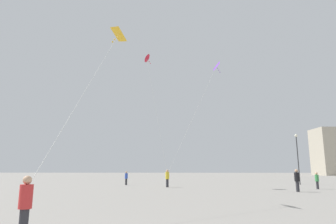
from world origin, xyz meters
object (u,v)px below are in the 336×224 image
(person_in_yellow, at_px, (167,177))
(kite_violet_delta, at_px, (215,68))
(person_in_blue, at_px, (126,177))
(kite_crimson_diamond, at_px, (147,59))
(person_in_green, at_px, (317,180))
(person_in_red, at_px, (25,203))
(person_in_black, at_px, (297,179))
(lamppost_east, at_px, (297,151))
(kite_amber_delta, at_px, (118,35))

(person_in_yellow, xyz_separation_m, kite_violet_delta, (5.26, -1.05, 11.63))
(person_in_blue, bearing_deg, kite_crimson_diamond, 169.48)
(person_in_blue, height_order, person_in_green, person_in_blue)
(person_in_red, relative_size, kite_violet_delta, 0.14)
(person_in_yellow, relative_size, person_in_red, 1.08)
(person_in_black, bearing_deg, kite_crimson_diamond, 95.39)
(person_in_black, xyz_separation_m, person_in_blue, (-16.20, 10.06, -0.14))
(person_in_yellow, bearing_deg, lamppost_east, 152.88)
(kite_violet_delta, bearing_deg, kite_amber_delta, -121.42)
(person_in_green, xyz_separation_m, kite_violet_delta, (-9.11, 1.35, 11.77))
(person_in_yellow, relative_size, person_in_black, 0.98)
(person_in_blue, distance_m, kite_violet_delta, 16.47)
(person_in_black, relative_size, kite_violet_delta, 0.16)
(person_in_black, distance_m, person_in_red, 22.24)
(person_in_green, distance_m, kite_violet_delta, 14.94)
(person_in_black, height_order, kite_violet_delta, kite_violet_delta)
(person_in_blue, distance_m, kite_crimson_diamond, 14.14)
(kite_amber_delta, bearing_deg, kite_violet_delta, 58.58)
(lamppost_east, bearing_deg, kite_crimson_diamond, -161.13)
(kite_crimson_diamond, xyz_separation_m, kite_violet_delta, (7.57, -0.88, -1.45))
(person_in_red, bearing_deg, kite_crimson_diamond, 177.03)
(person_in_black, bearing_deg, person_in_green, -13.69)
(person_in_black, xyz_separation_m, lamppost_east, (4.99, 12.08, 3.02))
(person_in_green, relative_size, kite_crimson_diamond, 0.12)
(person_in_red, relative_size, person_in_green, 1.07)
(person_in_red, distance_m, kite_crimson_diamond, 26.42)
(kite_amber_delta, bearing_deg, person_in_blue, 97.75)
(person_in_green, bearing_deg, person_in_red, -39.50)
(kite_amber_delta, relative_size, kite_violet_delta, 0.85)
(person_in_black, distance_m, lamppost_east, 13.42)
(kite_crimson_diamond, bearing_deg, kite_violet_delta, -6.66)
(kite_violet_delta, distance_m, lamppost_east, 15.59)
(person_in_black, bearing_deg, kite_violet_delta, 78.81)
(person_in_black, height_order, person_in_red, person_in_black)
(person_in_green, distance_m, lamppost_east, 9.27)
(person_in_blue, bearing_deg, person_in_yellow, -172.39)
(person_in_green, bearing_deg, kite_amber_delta, -55.11)
(person_in_blue, xyz_separation_m, kite_violet_delta, (10.33, -5.15, 11.74))
(kite_amber_delta, bearing_deg, person_in_yellow, 79.36)
(person_in_yellow, distance_m, person_in_red, 23.27)
(kite_violet_delta, bearing_deg, lamppost_east, 33.47)
(person_in_red, xyz_separation_m, lamppost_east, (19.19, 29.19, 3.12))
(kite_amber_delta, bearing_deg, person_in_green, 34.20)
(person_in_yellow, distance_m, person_in_blue, 6.53)
(person_in_black, distance_m, kite_violet_delta, 13.90)
(person_in_blue, bearing_deg, person_in_red, 140.72)
(kite_crimson_diamond, height_order, lamppost_east, kite_crimson_diamond)
(kite_crimson_diamond, distance_m, lamppost_east, 21.90)
(kite_amber_delta, bearing_deg, person_in_black, 30.18)
(person_in_blue, relative_size, person_in_green, 1.03)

